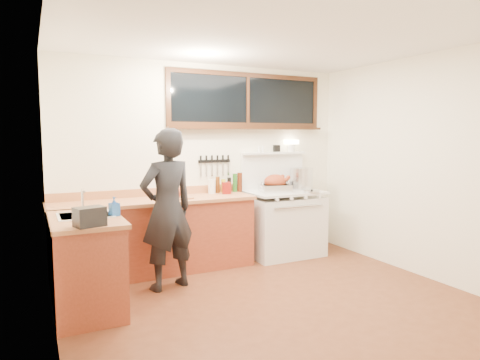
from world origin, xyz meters
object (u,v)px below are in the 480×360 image
vintage_stove (283,222)px  man (167,209)px  cutting_board (175,195)px  roast_turkey (275,184)px

vintage_stove → man: 1.95m
man → cutting_board: man is taller
cutting_board → vintage_stove: bearing=2.4°
roast_turkey → cutting_board: bearing=-178.0°
vintage_stove → man: (-1.83, -0.56, 0.40)m
vintage_stove → roast_turkey: vintage_stove is taller
cutting_board → roast_turkey: 1.44m
vintage_stove → cutting_board: vintage_stove is taller
man → cutting_board: 0.56m
vintage_stove → roast_turkey: (-0.15, -0.02, 0.53)m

